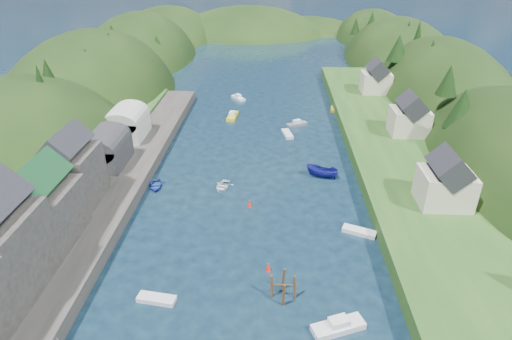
{
  "coord_description": "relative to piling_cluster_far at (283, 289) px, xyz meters",
  "views": [
    {
      "loc": [
        2.67,
        -31.47,
        35.22
      ],
      "look_at": [
        0.0,
        28.0,
        4.0
      ],
      "focal_mm": 30.0,
      "sensor_mm": 36.0,
      "label": 1
    }
  ],
  "objects": [
    {
      "name": "far_hills",
      "position": [
        -2.88,
        169.25,
        -12.08
      ],
      "size": [
        103.0,
        68.0,
        44.0
      ],
      "color": "black",
      "rests_on": "ground"
    },
    {
      "name": "terrace_right",
      "position": [
        20.9,
        35.24,
        -0.07
      ],
      "size": [
        16.0,
        120.0,
        2.4
      ],
      "primitive_type": "cube",
      "color": "#234719",
      "rests_on": "ground"
    },
    {
      "name": "quayside_buildings",
      "position": [
        -30.1,
        1.63,
        5.81
      ],
      "size": [
        8.0,
        35.84,
        12.9
      ],
      "color": "#2D2B28",
      "rests_on": "quay_left"
    },
    {
      "name": "hill_trees",
      "position": [
        -3.61,
        60.37,
        9.77
      ],
      "size": [
        92.32,
        143.44,
        11.96
      ],
      "color": "black",
      "rests_on": "ground"
    },
    {
      "name": "terrace_left_grass",
      "position": [
        -35.1,
        15.24,
        -0.02
      ],
      "size": [
        12.0,
        110.0,
        2.5
      ],
      "primitive_type": "cube",
      "color": "#234719",
      "rests_on": "ground"
    },
    {
      "name": "channel_buoy_far",
      "position": [
        -4.87,
        18.91,
        -0.8
      ],
      "size": [
        0.7,
        0.7,
        1.1
      ],
      "color": "red",
      "rests_on": "ground"
    },
    {
      "name": "moored_boats",
      "position": [
        -6.49,
        22.18,
        -0.67
      ],
      "size": [
        37.61,
        85.37,
        2.18
      ],
      "color": "white",
      "rests_on": "ground"
    },
    {
      "name": "quay_left",
      "position": [
        -28.1,
        15.24,
        -0.27
      ],
      "size": [
        12.0,
        110.0,
        2.0
      ],
      "primitive_type": "cube",
      "color": "#2D2B28",
      "rests_on": "ground"
    },
    {
      "name": "hillside_right",
      "position": [
        40.9,
        70.24,
        -8.69
      ],
      "size": [
        36.0,
        245.56,
        48.0
      ],
      "color": "black",
      "rests_on": "ground"
    },
    {
      "name": "right_bank_cottages",
      "position": [
        23.9,
        43.58,
        4.57
      ],
      "size": [
        9.0,
        59.24,
        8.41
      ],
      "color": "beige",
      "rests_on": "terrace_right"
    },
    {
      "name": "boat_sheds",
      "position": [
        -30.1,
        34.24,
        4.0
      ],
      "size": [
        7.0,
        21.0,
        7.5
      ],
      "color": "#2D2D30",
      "rests_on": "quay_left"
    },
    {
      "name": "piling_cluster_far",
      "position": [
        0.0,
        0.0,
        0.0
      ],
      "size": [
        3.1,
        2.9,
        3.69
      ],
      "color": "#382314",
      "rests_on": "ground"
    },
    {
      "name": "channel_buoy_near",
      "position": [
        -1.76,
        4.38,
        -0.8
      ],
      "size": [
        0.7,
        0.7,
        1.1
      ],
      "color": "red",
      "rests_on": "ground"
    },
    {
      "name": "ground",
      "position": [
        -4.1,
        45.24,
        -1.27
      ],
      "size": [
        600.0,
        600.0,
        0.0
      ],
      "primitive_type": "plane",
      "color": "black",
      "rests_on": "ground"
    },
    {
      "name": "hillside_left",
      "position": [
        -49.1,
        70.24,
        -9.31
      ],
      "size": [
        44.0,
        245.56,
        52.0
      ],
      "color": "black",
      "rests_on": "ground"
    }
  ]
}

